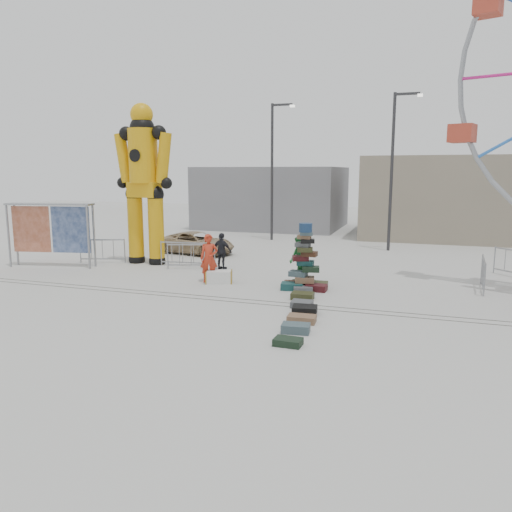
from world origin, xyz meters
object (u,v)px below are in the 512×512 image
(barricade_dummy_a, at_px, (102,251))
(lamp_post_right, at_px, (394,164))
(steamer_trunk, at_px, (219,277))
(barricade_dummy_b, at_px, (183,254))
(pedestrian_black, at_px, (222,251))
(suitcase_tower, at_px, (305,271))
(lamp_post_left, at_px, (274,165))
(barricade_dummy_c, at_px, (191,256))
(pedestrian_green, at_px, (299,260))
(crash_test_dummy, at_px, (144,178))
(banner_scaffold, at_px, (50,219))
(pedestrian_red, at_px, (209,258))
(barricade_wheel_front, at_px, (483,274))
(parked_suv, at_px, (196,243))

(barricade_dummy_a, bearing_deg, lamp_post_right, 13.56)
(lamp_post_right, distance_m, steamer_trunk, 12.20)
(barricade_dummy_b, bearing_deg, lamp_post_right, 36.48)
(pedestrian_black, bearing_deg, suitcase_tower, 159.53)
(lamp_post_left, bearing_deg, barricade_dummy_c, -93.96)
(barricade_dummy_b, xyz_separation_m, pedestrian_black, (1.87, -0.06, 0.23))
(barricade_dummy_b, bearing_deg, pedestrian_black, -7.54)
(pedestrian_green, bearing_deg, lamp_post_right, 124.83)
(crash_test_dummy, relative_size, barricade_dummy_c, 3.61)
(banner_scaffold, distance_m, barricade_dummy_b, 5.85)
(crash_test_dummy, height_order, pedestrian_red, crash_test_dummy)
(pedestrian_green, distance_m, pedestrian_black, 4.03)
(barricade_dummy_a, height_order, pedestrian_red, pedestrian_red)
(lamp_post_left, distance_m, banner_scaffold, 13.34)
(lamp_post_left, bearing_deg, pedestrian_black, -86.55)
(banner_scaffold, bearing_deg, barricade_dummy_a, 34.30)
(barricade_wheel_front, relative_size, pedestrian_red, 1.10)
(pedestrian_red, bearing_deg, steamer_trunk, -25.64)
(lamp_post_right, distance_m, barricade_wheel_front, 9.71)
(suitcase_tower, xyz_separation_m, barricade_wheel_front, (5.94, 1.87, -0.10))
(suitcase_tower, height_order, steamer_trunk, suitcase_tower)
(pedestrian_green, bearing_deg, crash_test_dummy, -142.24)
(barricade_wheel_front, relative_size, pedestrian_green, 1.15)
(suitcase_tower, height_order, crash_test_dummy, crash_test_dummy)
(barricade_dummy_a, height_order, barricade_wheel_front, same)
(steamer_trunk, distance_m, pedestrian_black, 2.65)
(lamp_post_right, height_order, crash_test_dummy, lamp_post_right)
(steamer_trunk, distance_m, pedestrian_red, 0.79)
(suitcase_tower, xyz_separation_m, barricade_dummy_a, (-9.86, 2.15, -0.10))
(barricade_dummy_c, bearing_deg, pedestrian_black, -1.71)
(lamp_post_left, height_order, barricade_dummy_a, lamp_post_left)
(barricade_dummy_a, xyz_separation_m, parked_suv, (2.95, 3.68, -0.00))
(barricade_wheel_front, bearing_deg, lamp_post_left, 49.67)
(steamer_trunk, xyz_separation_m, barricade_dummy_b, (-2.75, 2.51, 0.32))
(lamp_post_left, bearing_deg, pedestrian_red, -84.97)
(suitcase_tower, distance_m, parked_suv, 9.03)
(banner_scaffold, xyz_separation_m, steamer_trunk, (8.10, -0.68, -1.84))
(barricade_dummy_c, relative_size, pedestrian_red, 1.10)
(lamp_post_right, relative_size, barricade_wheel_front, 4.00)
(lamp_post_left, distance_m, pedestrian_black, 10.27)
(lamp_post_left, height_order, pedestrian_red, lamp_post_left)
(pedestrian_red, bearing_deg, banner_scaffold, 152.52)
(suitcase_tower, height_order, barricade_dummy_c, suitcase_tower)
(barricade_dummy_c, bearing_deg, parked_suv, 94.78)
(banner_scaffold, xyz_separation_m, parked_suv, (4.43, 5.17, -1.52))
(lamp_post_left, relative_size, pedestrian_green, 4.59)
(crash_test_dummy, relative_size, barricade_dummy_b, 3.61)
(barricade_dummy_b, xyz_separation_m, pedestrian_red, (2.35, -2.49, 0.36))
(barricade_wheel_front, xyz_separation_m, pedestrian_black, (-10.06, 0.54, 0.23))
(barricade_dummy_a, xyz_separation_m, barricade_dummy_c, (4.47, -0.09, 0.00))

